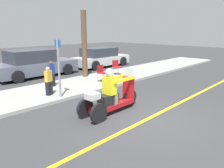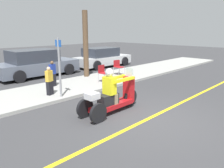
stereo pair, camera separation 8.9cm
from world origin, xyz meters
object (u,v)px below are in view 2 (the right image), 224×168
at_px(parked_car_lot_far, 102,58).
at_px(street_sign, 59,65).
at_px(spectator_by_tree, 53,74).
at_px(folding_chair_curbside, 118,66).
at_px(spectator_with_child, 49,81).
at_px(folding_chair_set_back, 103,72).
at_px(motorcycle_trike, 112,97).
at_px(tree_trunk, 86,44).
at_px(parked_car_lot_center, 36,64).

distance_m(parked_car_lot_far, street_sign, 7.89).
height_order(spectator_by_tree, folding_chair_curbside, spectator_by_tree).
bearing_deg(spectator_with_child, street_sign, -73.37).
xyz_separation_m(spectator_with_child, folding_chair_set_back, (2.94, 0.09, -0.03)).
bearing_deg(spectator_by_tree, motorcycle_trike, -93.51).
bearing_deg(street_sign, tree_trunk, 36.16).
height_order(spectator_with_child, parked_car_lot_center, parked_car_lot_center).
distance_m(motorcycle_trike, folding_chair_set_back, 3.75).
height_order(folding_chair_curbside, parked_car_lot_center, parked_car_lot_center).
bearing_deg(parked_car_lot_far, parked_car_lot_center, 177.10).
bearing_deg(parked_car_lot_center, motorcycle_trike, -98.56).
xyz_separation_m(motorcycle_trike, parked_car_lot_far, (6.01, 6.84, 0.13)).
bearing_deg(parked_car_lot_center, street_sign, -107.14).
bearing_deg(parked_car_lot_far, spectator_by_tree, -153.29).
distance_m(motorcycle_trike, spectator_with_child, 2.88).
bearing_deg(motorcycle_trike, parked_car_lot_far, 48.66).
bearing_deg(motorcycle_trike, spectator_by_tree, 86.49).
bearing_deg(parked_car_lot_far, tree_trunk, -145.63).
relative_size(folding_chair_set_back, tree_trunk, 0.24).
bearing_deg(parked_car_lot_center, folding_chair_set_back, -72.63).
relative_size(folding_chair_set_back, street_sign, 0.37).
height_order(motorcycle_trike, tree_trunk, tree_trunk).
height_order(motorcycle_trike, spectator_by_tree, motorcycle_trike).
height_order(folding_chair_curbside, parked_car_lot_far, parked_car_lot_far).
xyz_separation_m(motorcycle_trike, folding_chair_set_back, (2.37, 2.91, 0.10)).
height_order(folding_chair_set_back, parked_car_lot_center, parked_car_lot_center).
relative_size(spectator_by_tree, parked_car_lot_far, 0.27).
bearing_deg(parked_car_lot_center, tree_trunk, -57.95).
bearing_deg(spectator_by_tree, parked_car_lot_far, 26.71).
relative_size(spectator_by_tree, parked_car_lot_center, 0.25).
relative_size(parked_car_lot_far, tree_trunk, 1.24).
bearing_deg(tree_trunk, parked_car_lot_center, 122.05).
height_order(parked_car_lot_center, tree_trunk, tree_trunk).
bearing_deg(parked_car_lot_far, motorcycle_trike, -131.34).
bearing_deg(spectator_with_child, folding_chair_curbside, 9.29).
height_order(spectator_by_tree, street_sign, street_sign).
height_order(spectator_by_tree, parked_car_lot_center, parked_car_lot_center).
relative_size(motorcycle_trike, parked_car_lot_far, 0.56).
relative_size(spectator_with_child, spectator_by_tree, 0.97).
relative_size(spectator_by_tree, folding_chair_set_back, 1.39).
relative_size(folding_chair_set_back, folding_chair_curbside, 1.00).
xyz_separation_m(spectator_with_child, folding_chair_curbside, (4.74, 0.78, -0.03)).
height_order(spectator_with_child, folding_chair_curbside, spectator_with_child).
xyz_separation_m(folding_chair_curbside, street_sign, (-4.59, -1.30, 0.69)).
xyz_separation_m(folding_chair_curbside, parked_car_lot_center, (-3.11, 3.49, 0.09)).
distance_m(spectator_with_child, parked_car_lot_center, 4.57).
distance_m(folding_chair_set_back, parked_car_lot_far, 5.36).
bearing_deg(folding_chair_curbside, tree_trunk, 148.09).
xyz_separation_m(motorcycle_trike, spectator_with_child, (-0.57, 2.82, 0.13)).
bearing_deg(parked_car_lot_center, folding_chair_curbside, -48.29).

